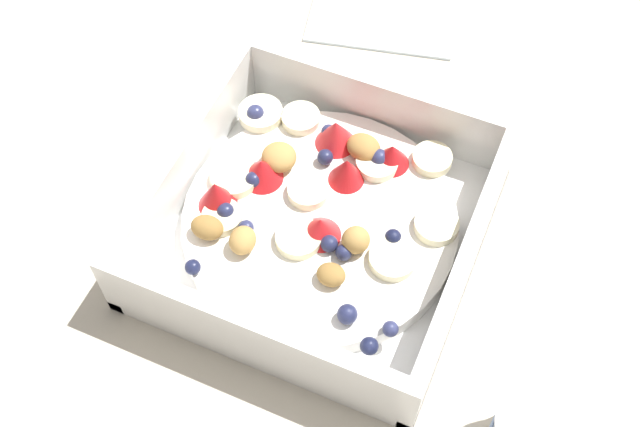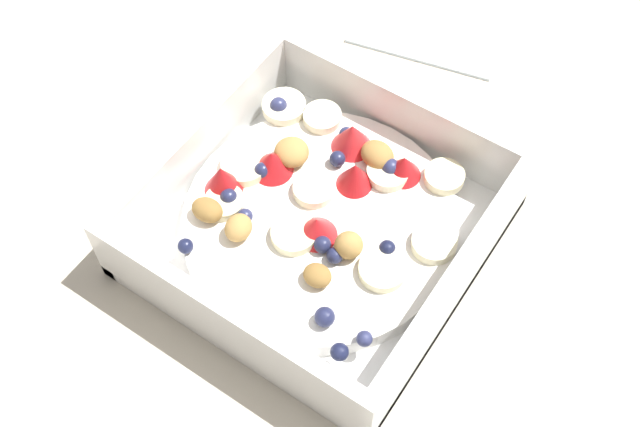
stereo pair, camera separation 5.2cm
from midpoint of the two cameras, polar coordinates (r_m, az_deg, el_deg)
ground_plane at (r=0.55m, az=0.74°, el=-2.06°), size 2.40×2.40×0.00m
fruit_bowl at (r=0.54m, az=2.78°, el=-0.58°), size 0.21×0.21×0.06m
folded_napkin at (r=0.70m, az=10.52°, el=13.89°), size 0.14×0.14×0.01m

